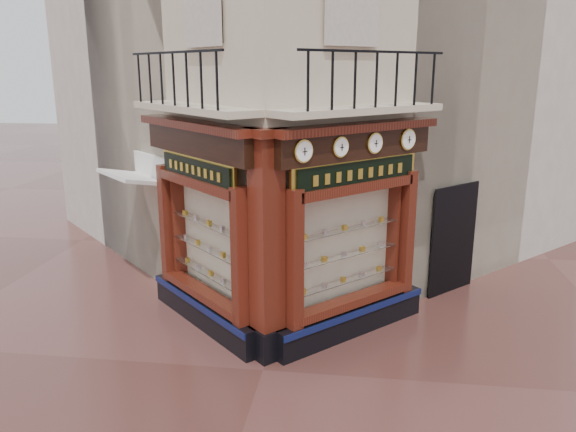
% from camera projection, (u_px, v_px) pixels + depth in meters
% --- Properties ---
extents(ground, '(80.00, 80.00, 0.00)m').
position_uv_depth(ground, '(263.00, 370.00, 9.38)').
color(ground, '#502B25').
rests_on(ground, ground).
extents(main_building, '(11.31, 11.31, 12.00)m').
position_uv_depth(main_building, '(304.00, 21.00, 13.75)').
color(main_building, beige).
rests_on(main_building, ground).
extents(neighbour_left, '(11.31, 11.31, 11.00)m').
position_uv_depth(neighbour_left, '(229.00, 47.00, 16.56)').
color(neighbour_left, beige).
rests_on(neighbour_left, ground).
extents(neighbour_right, '(11.31, 11.31, 11.00)m').
position_uv_depth(neighbour_right, '(399.00, 46.00, 15.94)').
color(neighbour_right, beige).
rests_on(neighbour_right, ground).
extents(shopfront_left, '(2.86, 2.86, 3.98)m').
position_uv_depth(shopfront_left, '(203.00, 228.00, 10.56)').
color(shopfront_left, black).
rests_on(shopfront_left, ground).
extents(shopfront_right, '(2.86, 2.86, 3.98)m').
position_uv_depth(shopfront_right, '(353.00, 234.00, 10.20)').
color(shopfront_right, black).
rests_on(shopfront_right, ground).
extents(corner_pilaster, '(0.85, 0.85, 3.98)m').
position_uv_depth(corner_pilaster, '(267.00, 250.00, 9.36)').
color(corner_pilaster, black).
rests_on(corner_pilaster, ground).
extents(balcony, '(5.94, 2.97, 1.03)m').
position_uv_depth(balcony, '(275.00, 108.00, 9.73)').
color(balcony, beige).
rests_on(balcony, ground).
extents(clock_a, '(0.30, 0.30, 0.37)m').
position_uv_depth(clock_a, '(303.00, 151.00, 8.86)').
color(clock_a, gold).
rests_on(clock_a, ground).
extents(clock_b, '(0.28, 0.28, 0.35)m').
position_uv_depth(clock_b, '(341.00, 147.00, 9.33)').
color(clock_b, gold).
rests_on(clock_b, ground).
extents(clock_c, '(0.30, 0.30, 0.37)m').
position_uv_depth(clock_c, '(375.00, 143.00, 9.80)').
color(clock_c, gold).
rests_on(clock_c, ground).
extents(clock_d, '(0.31, 0.31, 0.39)m').
position_uv_depth(clock_d, '(408.00, 139.00, 10.32)').
color(clock_d, gold).
rests_on(clock_d, ground).
extents(awning, '(1.91, 1.91, 0.28)m').
position_uv_depth(awning, '(141.00, 288.00, 12.89)').
color(awning, white).
rests_on(awning, ground).
extents(signboard_left, '(1.89, 1.89, 0.51)m').
position_uv_depth(signboard_left, '(196.00, 170.00, 10.22)').
color(signboard_left, gold).
rests_on(signboard_left, ground).
extents(signboard_right, '(2.14, 2.14, 0.57)m').
position_uv_depth(signboard_right, '(358.00, 173.00, 9.85)').
color(signboard_right, gold).
rests_on(signboard_right, ground).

